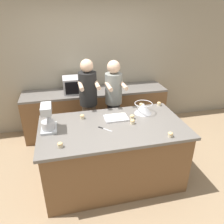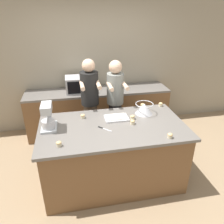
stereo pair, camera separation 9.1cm
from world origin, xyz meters
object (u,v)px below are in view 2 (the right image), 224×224
object	(u,v)px
cupcake_0	(83,116)
cupcake_3	(170,136)
cupcake_1	(59,144)
microwave_oven	(78,84)
baking_tray	(116,118)
mixing_bowl	(144,108)
stand_mixer	(48,118)
cupcake_2	(143,105)
knife	(104,129)
cupcake_4	(133,117)
person_left	(90,105)
cupcake_6	(133,122)
person_right	(115,103)
cupcake_5	(161,104)

from	to	relation	value
cupcake_0	cupcake_3	world-z (taller)	same
cupcake_1	microwave_oven	bearing A→B (deg)	79.48
baking_tray	cupcake_0	xyz separation A→B (m)	(-0.47, 0.12, 0.01)
mixing_bowl	cupcake_3	distance (m)	0.72
stand_mixer	cupcake_3	world-z (taller)	stand_mixer
cupcake_1	cupcake_2	size ratio (longest dim) A/B	1.00
knife	cupcake_4	bearing A→B (deg)	23.27
cupcake_0	cupcake_3	distance (m)	1.25
person_left	cupcake_1	world-z (taller)	person_left
person_left	cupcake_4	bearing A→B (deg)	-53.08
baking_tray	knife	xyz separation A→B (m)	(-0.22, -0.25, -0.02)
cupcake_0	cupcake_6	xyz separation A→B (m)	(0.66, -0.31, 0.00)
cupcake_0	cupcake_1	xyz separation A→B (m)	(-0.33, -0.65, 0.00)
person_right	microwave_oven	size ratio (longest dim) A/B	3.37
person_left	knife	distance (m)	0.91
person_right	cupcake_2	size ratio (longest dim) A/B	24.95
person_right	cupcake_2	bearing A→B (deg)	-42.44
baking_tray	cupcake_3	bearing A→B (deg)	-49.01
baking_tray	cupcake_2	world-z (taller)	cupcake_2
stand_mixer	cupcake_5	world-z (taller)	stand_mixer
baking_tray	knife	bearing A→B (deg)	-132.20
person_left	person_right	distance (m)	0.43
person_right	cupcake_6	world-z (taller)	person_right
mixing_bowl	cupcake_4	xyz separation A→B (m)	(-0.22, -0.14, -0.05)
microwave_oven	cupcake_1	size ratio (longest dim) A/B	7.40
stand_mixer	cupcake_1	bearing A→B (deg)	-72.87
mixing_bowl	microwave_oven	world-z (taller)	microwave_oven
cupcake_3	cupcake_6	world-z (taller)	same
microwave_oven	cupcake_5	xyz separation A→B (m)	(1.26, -1.00, -0.09)
cupcake_1	cupcake_3	distance (m)	1.34
cupcake_6	mixing_bowl	bearing A→B (deg)	47.63
person_left	cupcake_4	world-z (taller)	person_left
person_right	mixing_bowl	distance (m)	0.66
microwave_oven	cupcake_1	xyz separation A→B (m)	(-0.34, -1.83, -0.09)
mixing_bowl	baking_tray	world-z (taller)	mixing_bowl
cupcake_3	cupcake_5	world-z (taller)	same
cupcake_3	cupcake_5	xyz separation A→B (m)	(0.26, 0.91, 0.00)
cupcake_5	cupcake_0	bearing A→B (deg)	-172.19
knife	cupcake_6	bearing A→B (deg)	7.36
person_left	cupcake_1	bearing A→B (deg)	-112.35
cupcake_2	cupcake_5	xyz separation A→B (m)	(0.30, -0.02, 0.00)
person_left	cupcake_5	size ratio (longest dim) A/B	25.56
person_right	cupcake_3	world-z (taller)	person_right
cupcake_3	baking_tray	bearing A→B (deg)	130.99
person_left	cupcake_3	xyz separation A→B (m)	(0.85, -1.28, 0.07)
cupcake_3	cupcake_4	world-z (taller)	same
stand_mixer	mixing_bowl	bearing A→B (deg)	7.63
microwave_oven	cupcake_0	xyz separation A→B (m)	(-0.01, -1.18, -0.09)
person_left	stand_mixer	xyz separation A→B (m)	(-0.63, -0.75, 0.19)
cupcake_6	cupcake_3	bearing A→B (deg)	-50.27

